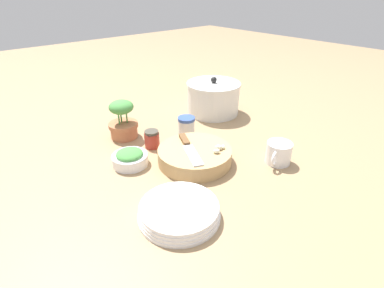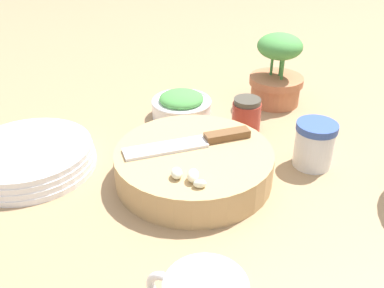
{
  "view_description": "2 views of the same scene",
  "coord_description": "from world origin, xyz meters",
  "px_view_note": "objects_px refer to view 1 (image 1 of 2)",
  "views": [
    {
      "loc": [
        -0.63,
        -0.68,
        0.56
      ],
      "look_at": [
        -0.03,
        0.01,
        0.05
      ],
      "focal_mm": 28.0,
      "sensor_mm": 36.0,
      "label": 1
    },
    {
      "loc": [
        0.37,
        -0.42,
        0.41
      ],
      "look_at": [
        -0.04,
        -0.03,
        0.07
      ],
      "focal_mm": 40.0,
      "sensor_mm": 36.0,
      "label": 2
    }
  ],
  "objects_px": {
    "chef_knife": "(189,147)",
    "stock_pot": "(213,98)",
    "herb_bowl": "(130,158)",
    "plate_stack": "(179,211)",
    "coffee_mug": "(278,153)",
    "garlic_cloves": "(219,149)",
    "potted_herb": "(123,121)",
    "honey_jar": "(152,139)",
    "spice_jar": "(186,126)",
    "cutting_board": "(195,156)"
  },
  "relations": [
    {
      "from": "coffee_mug",
      "to": "honey_jar",
      "type": "bearing_deg",
      "value": 124.5
    },
    {
      "from": "chef_knife",
      "to": "stock_pot",
      "type": "height_order",
      "value": "stock_pot"
    },
    {
      "from": "herb_bowl",
      "to": "spice_jar",
      "type": "relative_size",
      "value": 1.56
    },
    {
      "from": "spice_jar",
      "to": "potted_herb",
      "type": "bearing_deg",
      "value": 141.46
    },
    {
      "from": "chef_knife",
      "to": "herb_bowl",
      "type": "relative_size",
      "value": 1.64
    },
    {
      "from": "chef_knife",
      "to": "spice_jar",
      "type": "height_order",
      "value": "spice_jar"
    },
    {
      "from": "chef_knife",
      "to": "honey_jar",
      "type": "height_order",
      "value": "honey_jar"
    },
    {
      "from": "cutting_board",
      "to": "plate_stack",
      "type": "relative_size",
      "value": 1.15
    },
    {
      "from": "honey_jar",
      "to": "stock_pot",
      "type": "height_order",
      "value": "stock_pot"
    },
    {
      "from": "spice_jar",
      "to": "honey_jar",
      "type": "height_order",
      "value": "spice_jar"
    },
    {
      "from": "cutting_board",
      "to": "potted_herb",
      "type": "xyz_separation_m",
      "value": [
        -0.08,
        0.33,
        0.04
      ]
    },
    {
      "from": "cutting_board",
      "to": "honey_jar",
      "type": "relative_size",
      "value": 3.82
    },
    {
      "from": "potted_herb",
      "to": "cutting_board",
      "type": "bearing_deg",
      "value": -75.58
    },
    {
      "from": "chef_knife",
      "to": "spice_jar",
      "type": "xyz_separation_m",
      "value": [
        0.12,
        0.16,
        -0.02
      ]
    },
    {
      "from": "garlic_cloves",
      "to": "spice_jar",
      "type": "bearing_deg",
      "value": 76.15
    },
    {
      "from": "cutting_board",
      "to": "potted_herb",
      "type": "distance_m",
      "value": 0.34
    },
    {
      "from": "chef_knife",
      "to": "honey_jar",
      "type": "distance_m",
      "value": 0.17
    },
    {
      "from": "potted_herb",
      "to": "honey_jar",
      "type": "bearing_deg",
      "value": -75.42
    },
    {
      "from": "coffee_mug",
      "to": "stock_pot",
      "type": "height_order",
      "value": "stock_pot"
    },
    {
      "from": "chef_knife",
      "to": "stock_pot",
      "type": "xyz_separation_m",
      "value": [
        0.37,
        0.26,
        0.02
      ]
    },
    {
      "from": "chef_knife",
      "to": "plate_stack",
      "type": "distance_m",
      "value": 0.28
    },
    {
      "from": "spice_jar",
      "to": "plate_stack",
      "type": "relative_size",
      "value": 0.36
    },
    {
      "from": "herb_bowl",
      "to": "spice_jar",
      "type": "bearing_deg",
      "value": 7.89
    },
    {
      "from": "stock_pot",
      "to": "plate_stack",
      "type": "bearing_deg",
      "value": -141.84
    },
    {
      "from": "spice_jar",
      "to": "plate_stack",
      "type": "bearing_deg",
      "value": -132.74
    },
    {
      "from": "honey_jar",
      "to": "chef_knife",
      "type": "bearing_deg",
      "value": -78.39
    },
    {
      "from": "coffee_mug",
      "to": "plate_stack",
      "type": "distance_m",
      "value": 0.43
    },
    {
      "from": "garlic_cloves",
      "to": "cutting_board",
      "type": "bearing_deg",
      "value": 130.55
    },
    {
      "from": "garlic_cloves",
      "to": "herb_bowl",
      "type": "bearing_deg",
      "value": 139.36
    },
    {
      "from": "herb_bowl",
      "to": "cutting_board",
      "type": "bearing_deg",
      "value": -37.43
    },
    {
      "from": "garlic_cloves",
      "to": "potted_herb",
      "type": "relative_size",
      "value": 0.41
    },
    {
      "from": "plate_stack",
      "to": "cutting_board",
      "type": "bearing_deg",
      "value": 39.68
    },
    {
      "from": "cutting_board",
      "to": "spice_jar",
      "type": "distance_m",
      "value": 0.21
    },
    {
      "from": "coffee_mug",
      "to": "stock_pot",
      "type": "distance_m",
      "value": 0.49
    },
    {
      "from": "plate_stack",
      "to": "potted_herb",
      "type": "bearing_deg",
      "value": 75.65
    },
    {
      "from": "honey_jar",
      "to": "cutting_board",
      "type": "bearing_deg",
      "value": -75.71
    },
    {
      "from": "plate_stack",
      "to": "stock_pot",
      "type": "xyz_separation_m",
      "value": [
        0.57,
        0.45,
        0.05
      ]
    },
    {
      "from": "honey_jar",
      "to": "stock_pot",
      "type": "relative_size",
      "value": 0.27
    },
    {
      "from": "plate_stack",
      "to": "potted_herb",
      "type": "xyz_separation_m",
      "value": [
        0.13,
        0.51,
        0.05
      ]
    },
    {
      "from": "chef_knife",
      "to": "garlic_cloves",
      "type": "xyz_separation_m",
      "value": [
        0.07,
        -0.08,
        0.0
      ]
    },
    {
      "from": "chef_knife",
      "to": "honey_jar",
      "type": "bearing_deg",
      "value": -53.36
    },
    {
      "from": "cutting_board",
      "to": "chef_knife",
      "type": "relative_size",
      "value": 1.25
    },
    {
      "from": "chef_knife",
      "to": "coffee_mug",
      "type": "height_order",
      "value": "coffee_mug"
    },
    {
      "from": "herb_bowl",
      "to": "plate_stack",
      "type": "relative_size",
      "value": 0.56
    },
    {
      "from": "garlic_cloves",
      "to": "herb_bowl",
      "type": "height_order",
      "value": "garlic_cloves"
    },
    {
      "from": "herb_bowl",
      "to": "stock_pot",
      "type": "xyz_separation_m",
      "value": [
        0.53,
        0.14,
        0.05
      ]
    },
    {
      "from": "plate_stack",
      "to": "honey_jar",
      "type": "relative_size",
      "value": 3.31
    },
    {
      "from": "potted_herb",
      "to": "stock_pot",
      "type": "bearing_deg",
      "value": -7.22
    },
    {
      "from": "potted_herb",
      "to": "coffee_mug",
      "type": "bearing_deg",
      "value": -60.28
    },
    {
      "from": "chef_knife",
      "to": "plate_stack",
      "type": "xyz_separation_m",
      "value": [
        -0.2,
        -0.2,
        -0.04
      ]
    }
  ]
}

